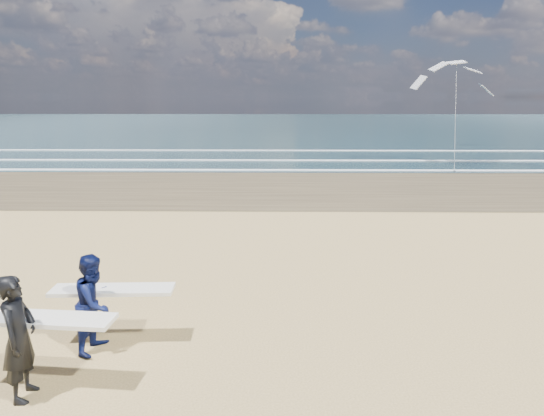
{
  "coord_description": "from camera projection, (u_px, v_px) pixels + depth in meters",
  "views": [
    {
      "loc": [
        4.01,
        -6.53,
        4.41
      ],
      "look_at": [
        3.82,
        6.0,
        1.53
      ],
      "focal_mm": 32.0,
      "sensor_mm": 36.0,
      "label": 1
    }
  ],
  "objects": [
    {
      "name": "ocean",
      "position": [
        379.0,
        125.0,
        77.28
      ],
      "size": [
        220.0,
        100.0,
        0.02
      ],
      "primitive_type": "cube",
      "color": "#183036",
      "rests_on": "ground"
    },
    {
      "name": "foam_breakers",
      "position": [
        503.0,
        160.0,
        34.49
      ],
      "size": [
        220.0,
        11.7,
        0.05
      ],
      "color": "white",
      "rests_on": "ground"
    },
    {
      "name": "surfer_near",
      "position": [
        22.0,
        335.0,
        7.14
      ],
      "size": [
        2.24,
        1.07,
        1.94
      ],
      "color": "black",
      "rests_on": "ground"
    },
    {
      "name": "surfer_far",
      "position": [
        96.0,
        302.0,
        8.53
      ],
      "size": [
        2.22,
        1.15,
        1.77
      ],
      "color": "#0A123D",
      "rests_on": "ground"
    },
    {
      "name": "kite_1",
      "position": [
        456.0,
        101.0,
        30.71
      ],
      "size": [
        5.36,
        4.69,
        7.68
      ],
      "color": "slate",
      "rests_on": "ground"
    }
  ]
}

